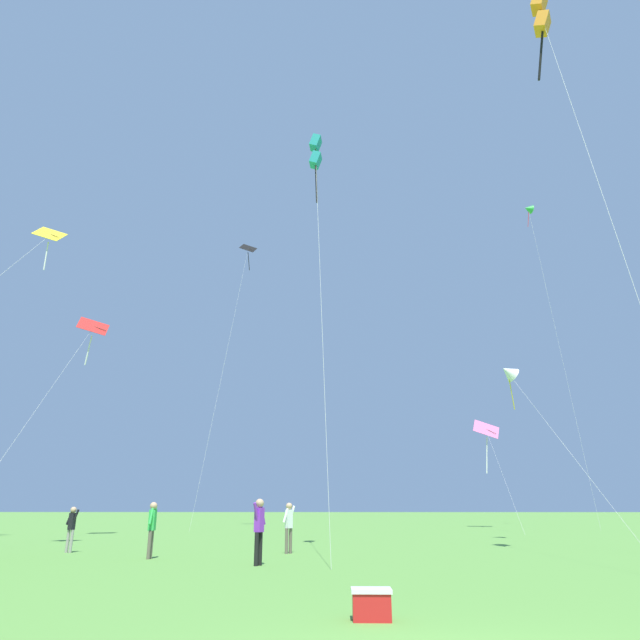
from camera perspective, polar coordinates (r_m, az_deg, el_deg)
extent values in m
cone|color=white|center=(31.67, 18.44, -4.98)|extent=(1.23, 1.11, 1.07)
cylinder|color=yellow|center=(31.67, 18.76, -7.06)|extent=(0.30, 0.46, 1.60)
cylinder|color=silver|center=(27.65, 23.42, -11.54)|extent=(1.80, 7.85, 8.32)
cube|color=black|center=(53.56, -7.25, 7.20)|extent=(1.65, 0.71, 1.23)
cylinder|color=#3F382D|center=(53.56, -7.25, 7.20)|extent=(0.92, 0.48, 0.63)
cylinder|color=black|center=(53.04, -7.19, 5.89)|extent=(0.27, 0.19, 1.77)
cylinder|color=silver|center=(46.12, -9.70, -4.74)|extent=(1.91, 7.49, 24.45)
cube|color=red|center=(37.22, -21.89, -0.58)|extent=(1.75, 1.64, 1.33)
cylinder|color=#3F382D|center=(37.22, -21.89, -0.58)|extent=(1.55, 0.35, 0.51)
cylinder|color=silver|center=(36.94, -22.30, -2.84)|extent=(0.36, 0.25, 1.80)
cylinder|color=silver|center=(31.47, -26.88, -8.36)|extent=(0.15, 10.22, 11.97)
cube|color=pink|center=(51.05, 16.40, -10.50)|extent=(2.45, 1.14, 1.80)
cylinder|color=#3F382D|center=(51.05, 16.40, -10.50)|extent=(1.45, 0.74, 0.90)
cylinder|color=silver|center=(50.64, 16.46, -12.91)|extent=(0.49, 0.43, 3.00)
cylinder|color=silver|center=(44.80, 17.91, -14.56)|extent=(1.38, 11.91, 7.77)
cube|color=orange|center=(26.27, 21.20, 27.63)|extent=(0.85, 0.87, 0.76)
cube|color=orange|center=(25.56, 21.49, 26.00)|extent=(0.85, 0.87, 0.76)
cylinder|color=#3F382D|center=(25.91, 21.35, 26.83)|extent=(0.04, 0.04, 1.47)
cylinder|color=black|center=(24.84, 21.36, 23.73)|extent=(0.40, 0.49, 2.15)
cylinder|color=silver|center=(18.33, 26.96, 9.96)|extent=(0.34, 4.99, 19.32)
cube|color=teal|center=(26.20, -0.44, 17.39)|extent=(0.57, 0.61, 0.65)
cube|color=teal|center=(25.70, -0.45, 15.80)|extent=(0.57, 0.61, 0.65)
cylinder|color=#3F382D|center=(25.95, -0.45, 16.60)|extent=(0.04, 0.04, 1.25)
cylinder|color=black|center=(25.03, -0.38, 13.71)|extent=(0.17, 0.22, 2.04)
cylinder|color=silver|center=(19.97, 0.15, 0.88)|extent=(0.63, 4.81, 16.32)
cube|color=yellow|center=(29.04, -25.57, 7.83)|extent=(1.31, 0.78, 1.03)
cylinder|color=#3F382D|center=(29.04, -25.57, 7.83)|extent=(1.03, 0.24, 0.48)
cylinder|color=silver|center=(28.56, -25.88, 5.83)|extent=(0.11, 0.14, 1.40)
cone|color=green|center=(59.02, 20.25, 10.46)|extent=(1.00, 1.01, 0.97)
cylinder|color=red|center=(58.54, 20.25, 9.48)|extent=(0.27, 0.21, 1.52)
cylinder|color=silver|center=(51.99, 22.99, -2.58)|extent=(0.53, 4.38, 28.82)
cylinder|color=black|center=(17.56, -6.43, -21.95)|extent=(0.12, 0.12, 0.90)
cylinder|color=black|center=(17.71, -6.04, -21.93)|extent=(0.12, 0.12, 0.90)
cube|color=purple|center=(17.60, -6.14, -19.37)|extent=(0.29, 0.30, 0.68)
cylinder|color=purple|center=(17.49, -6.41, -18.82)|extent=(0.22, 0.31, 0.63)
cylinder|color=purple|center=(17.71, -5.84, -18.83)|extent=(0.22, 0.31, 0.63)
sphere|color=tan|center=(17.60, -6.09, -17.87)|extent=(0.25, 0.25, 0.25)
cylinder|color=#665B4C|center=(20.58, -16.64, -20.85)|extent=(0.12, 0.12, 0.86)
cylinder|color=#665B4C|center=(20.41, -16.82, -20.86)|extent=(0.12, 0.12, 0.86)
cube|color=green|center=(20.47, -16.53, -18.75)|extent=(0.21, 0.22, 0.65)
cylinder|color=green|center=(20.60, -16.35, -18.31)|extent=(0.10, 0.29, 0.61)
cylinder|color=green|center=(20.34, -16.61, -18.29)|extent=(0.10, 0.29, 0.61)
sphere|color=tan|center=(20.47, -16.41, -17.52)|extent=(0.24, 0.24, 0.24)
cylinder|color=#665B4C|center=(22.07, -2.99, -21.32)|extent=(0.11, 0.11, 0.86)
cylinder|color=#665B4C|center=(21.95, -3.39, -21.33)|extent=(0.11, 0.11, 0.86)
cube|color=white|center=(21.98, -3.15, -19.36)|extent=(0.29, 0.29, 0.65)
cylinder|color=white|center=(22.06, -2.85, -18.94)|extent=(0.27, 0.26, 0.60)
cylinder|color=white|center=(21.90, -3.44, -18.94)|extent=(0.27, 0.26, 0.60)
sphere|color=tan|center=(21.98, -3.13, -18.21)|extent=(0.24, 0.24, 0.24)
cylinder|color=gray|center=(24.18, -23.76, -19.72)|extent=(0.11, 0.11, 0.79)
cylinder|color=gray|center=(24.29, -24.08, -19.67)|extent=(0.11, 0.11, 0.79)
cube|color=black|center=(24.21, -23.70, -18.07)|extent=(0.24, 0.23, 0.59)
cylinder|color=black|center=(24.13, -23.41, -17.76)|extent=(0.28, 0.15, 0.55)
cylinder|color=black|center=(24.29, -23.89, -17.69)|extent=(0.28, 0.15, 0.55)
sphere|color=tan|center=(24.21, -23.57, -17.12)|extent=(0.22, 0.22, 0.22)
cube|color=red|center=(9.41, 5.22, -26.81)|extent=(0.56, 0.36, 0.38)
cube|color=white|center=(9.38, 5.18, -25.48)|extent=(0.60, 0.40, 0.06)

